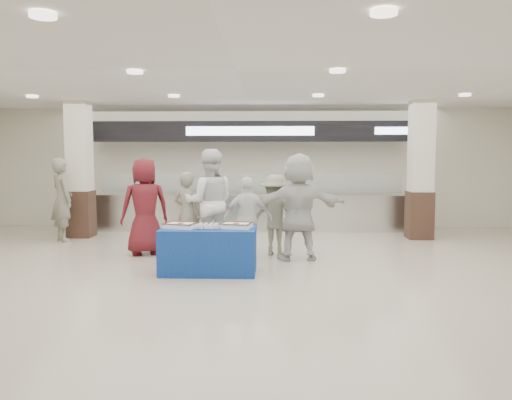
{
  "coord_description": "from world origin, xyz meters",
  "views": [
    {
      "loc": [
        0.52,
        -7.48,
        1.93
      ],
      "look_at": [
        0.25,
        1.6,
        1.12
      ],
      "focal_mm": 35.0,
      "sensor_mm": 36.0,
      "label": 1
    }
  ],
  "objects_px": {
    "chef_short": "(248,219)",
    "civilian_white": "(298,207)",
    "civilian_maroon": "(145,206)",
    "sheet_cake_left": "(181,225)",
    "soldier_a": "(188,213)",
    "soldier_b": "(275,215)",
    "soldier_bg": "(62,200)",
    "display_table": "(209,251)",
    "chef_tall": "(209,202)",
    "sheet_cake_right": "(236,225)",
    "cupcake_tray": "(210,226)"
  },
  "relations": [
    {
      "from": "display_table",
      "to": "soldier_a",
      "type": "distance_m",
      "value": 1.71
    },
    {
      "from": "civilian_maroon",
      "to": "chef_short",
      "type": "height_order",
      "value": "civilian_maroon"
    },
    {
      "from": "sheet_cake_left",
      "to": "civilian_maroon",
      "type": "xyz_separation_m",
      "value": [
        -0.98,
        1.53,
        0.15
      ]
    },
    {
      "from": "sheet_cake_left",
      "to": "chef_tall",
      "type": "bearing_deg",
      "value": 79.18
    },
    {
      "from": "display_table",
      "to": "soldier_a",
      "type": "height_order",
      "value": "soldier_a"
    },
    {
      "from": "soldier_a",
      "to": "chef_short",
      "type": "relative_size",
      "value": 1.05
    },
    {
      "from": "display_table",
      "to": "chef_short",
      "type": "bearing_deg",
      "value": 61.61
    },
    {
      "from": "chef_short",
      "to": "civilian_white",
      "type": "distance_m",
      "value": 0.96
    },
    {
      "from": "display_table",
      "to": "sheet_cake_left",
      "type": "distance_m",
      "value": 0.62
    },
    {
      "from": "soldier_a",
      "to": "civilian_maroon",
      "type": "bearing_deg",
      "value": 22.42
    },
    {
      "from": "soldier_a",
      "to": "soldier_bg",
      "type": "relative_size",
      "value": 0.87
    },
    {
      "from": "display_table",
      "to": "sheet_cake_left",
      "type": "bearing_deg",
      "value": 179.51
    },
    {
      "from": "soldier_a",
      "to": "soldier_b",
      "type": "bearing_deg",
      "value": -156.03
    },
    {
      "from": "soldier_a",
      "to": "soldier_bg",
      "type": "bearing_deg",
      "value": -3.16
    },
    {
      "from": "soldier_a",
      "to": "civilian_white",
      "type": "distance_m",
      "value": 2.17
    },
    {
      "from": "civilian_maroon",
      "to": "soldier_bg",
      "type": "height_order",
      "value": "civilian_maroon"
    },
    {
      "from": "soldier_b",
      "to": "civilian_white",
      "type": "bearing_deg",
      "value": 138.47
    },
    {
      "from": "sheet_cake_right",
      "to": "display_table",
      "type": "bearing_deg",
      "value": -176.92
    },
    {
      "from": "cupcake_tray",
      "to": "chef_tall",
      "type": "bearing_deg",
      "value": 97.62
    },
    {
      "from": "civilian_white",
      "to": "chef_tall",
      "type": "bearing_deg",
      "value": -19.91
    },
    {
      "from": "display_table",
      "to": "chef_tall",
      "type": "relative_size",
      "value": 0.75
    },
    {
      "from": "soldier_a",
      "to": "soldier_b",
      "type": "relative_size",
      "value": 1.04
    },
    {
      "from": "soldier_a",
      "to": "chef_tall",
      "type": "xyz_separation_m",
      "value": [
        0.43,
        -0.03,
        0.22
      ]
    },
    {
      "from": "cupcake_tray",
      "to": "soldier_a",
      "type": "xyz_separation_m",
      "value": [
        -0.63,
        1.56,
        0.03
      ]
    },
    {
      "from": "cupcake_tray",
      "to": "civilian_maroon",
      "type": "xyz_separation_m",
      "value": [
        -1.47,
        1.56,
        0.16
      ]
    },
    {
      "from": "civilian_maroon",
      "to": "sheet_cake_left",
      "type": "bearing_deg",
      "value": 98.4
    },
    {
      "from": "cupcake_tray",
      "to": "soldier_a",
      "type": "relative_size",
      "value": 0.26
    },
    {
      "from": "sheet_cake_left",
      "to": "civilian_maroon",
      "type": "distance_m",
      "value": 1.82
    },
    {
      "from": "cupcake_tray",
      "to": "civilian_maroon",
      "type": "distance_m",
      "value": 2.15
    },
    {
      "from": "sheet_cake_left",
      "to": "chef_tall",
      "type": "height_order",
      "value": "chef_tall"
    },
    {
      "from": "cupcake_tray",
      "to": "civilian_white",
      "type": "xyz_separation_m",
      "value": [
        1.49,
        1.14,
        0.21
      ]
    },
    {
      "from": "soldier_a",
      "to": "civilian_white",
      "type": "relative_size",
      "value": 0.82
    },
    {
      "from": "display_table",
      "to": "chef_tall",
      "type": "height_order",
      "value": "chef_tall"
    },
    {
      "from": "civilian_maroon",
      "to": "soldier_bg",
      "type": "bearing_deg",
      "value": -57.29
    },
    {
      "from": "chef_short",
      "to": "civilian_white",
      "type": "relative_size",
      "value": 0.78
    },
    {
      "from": "cupcake_tray",
      "to": "soldier_bg",
      "type": "height_order",
      "value": "soldier_bg"
    },
    {
      "from": "soldier_b",
      "to": "civilian_white",
      "type": "xyz_separation_m",
      "value": [
        0.42,
        -0.47,
        0.21
      ]
    },
    {
      "from": "display_table",
      "to": "soldier_bg",
      "type": "height_order",
      "value": "soldier_bg"
    },
    {
      "from": "sheet_cake_right",
      "to": "soldier_b",
      "type": "distance_m",
      "value": 1.7
    },
    {
      "from": "sheet_cake_right",
      "to": "soldier_b",
      "type": "xyz_separation_m",
      "value": [
        0.66,
        1.57,
        -0.02
      ]
    },
    {
      "from": "cupcake_tray",
      "to": "sheet_cake_left",
      "type": "bearing_deg",
      "value": 176.36
    },
    {
      "from": "soldier_a",
      "to": "chef_tall",
      "type": "height_order",
      "value": "chef_tall"
    },
    {
      "from": "sheet_cake_left",
      "to": "soldier_a",
      "type": "height_order",
      "value": "soldier_a"
    },
    {
      "from": "sheet_cake_right",
      "to": "civilian_maroon",
      "type": "bearing_deg",
      "value": 141.35
    },
    {
      "from": "display_table",
      "to": "soldier_bg",
      "type": "relative_size",
      "value": 0.82
    },
    {
      "from": "cupcake_tray",
      "to": "civilian_white",
      "type": "distance_m",
      "value": 1.89
    },
    {
      "from": "sheet_cake_right",
      "to": "soldier_bg",
      "type": "relative_size",
      "value": 0.29
    },
    {
      "from": "sheet_cake_left",
      "to": "soldier_b",
      "type": "height_order",
      "value": "soldier_b"
    },
    {
      "from": "civilian_maroon",
      "to": "chef_tall",
      "type": "height_order",
      "value": "chef_tall"
    },
    {
      "from": "sheet_cake_right",
      "to": "cupcake_tray",
      "type": "height_order",
      "value": "sheet_cake_right"
    }
  ]
}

